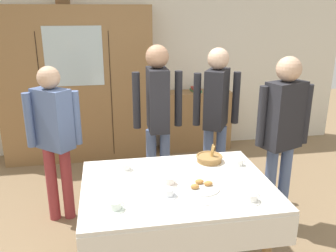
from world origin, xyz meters
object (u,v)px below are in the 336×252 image
(tea_cup_mid_left, at_px, (170,181))
(pastry_plate, at_px, (201,187))
(tea_cup_front_edge, at_px, (239,163))
(spoon_back_edge, at_px, (204,205))
(tea_cup_near_left, at_px, (116,206))
(bookshelf_low, at_px, (195,120))
(person_near_right_end, at_px, (54,131))
(spoon_center, at_px, (179,170))
(book_stack, at_px, (196,89))
(person_behind_table_right, at_px, (283,127))
(tea_cup_far_right, at_px, (126,168))
(tea_cup_far_left, at_px, (169,193))
(dining_table, at_px, (178,197))
(person_behind_table_left, at_px, (216,109))
(person_by_cabinet, at_px, (158,110))
(wall_cabinet, at_px, (78,85))
(bread_basket, at_px, (209,158))
(tea_cup_mid_right, at_px, (252,198))

(tea_cup_mid_left, distance_m, pastry_plate, 0.25)
(tea_cup_front_edge, relative_size, spoon_back_edge, 1.09)
(tea_cup_near_left, height_order, tea_cup_front_edge, same)
(bookshelf_low, height_order, person_near_right_end, person_near_right_end)
(spoon_back_edge, bearing_deg, pastry_plate, 78.49)
(tea_cup_front_edge, xyz_separation_m, spoon_center, (-0.54, 0.01, -0.02))
(tea_cup_near_left, relative_size, tea_cup_front_edge, 1.00)
(book_stack, relative_size, spoon_back_edge, 1.93)
(person_behind_table_right, bearing_deg, book_stack, 97.30)
(book_stack, height_order, person_near_right_end, person_near_right_end)
(bookshelf_low, height_order, tea_cup_far_right, bookshelf_low)
(tea_cup_far_left, bearing_deg, tea_cup_near_left, -162.72)
(tea_cup_far_left, distance_m, spoon_back_edge, 0.28)
(dining_table, distance_m, person_behind_table_right, 1.25)
(tea_cup_front_edge, height_order, spoon_back_edge, tea_cup_front_edge)
(tea_cup_far_left, xyz_separation_m, person_behind_table_left, (0.76, 1.31, 0.25))
(tea_cup_near_left, height_order, pastry_plate, tea_cup_near_left)
(tea_cup_near_left, relative_size, tea_cup_far_left, 1.00)
(tea_cup_far_left, bearing_deg, person_by_cabinet, 85.10)
(dining_table, relative_size, person_by_cabinet, 0.85)
(wall_cabinet, relative_size, bookshelf_low, 2.02)
(dining_table, height_order, person_behind_table_left, person_behind_table_left)
(person_near_right_end, bearing_deg, dining_table, -42.63)
(spoon_center, distance_m, person_behind_table_left, 1.10)
(tea_cup_front_edge, bearing_deg, bookshelf_low, 84.86)
(pastry_plate, height_order, person_behind_table_left, person_behind_table_left)
(bread_basket, relative_size, person_behind_table_right, 0.14)
(pastry_plate, xyz_separation_m, person_behind_table_right, (0.93, 0.54, 0.25))
(person_behind_table_right, bearing_deg, dining_table, -157.27)
(wall_cabinet, xyz_separation_m, bookshelf_low, (1.72, 0.05, -0.62))
(spoon_back_edge, height_order, person_behind_table_right, person_behind_table_right)
(tea_cup_front_edge, height_order, person_behind_table_right, person_behind_table_right)
(bookshelf_low, bearing_deg, dining_table, -107.19)
(tea_cup_far_left, bearing_deg, bookshelf_low, 71.89)
(tea_cup_mid_left, distance_m, tea_cup_front_edge, 0.71)
(tea_cup_mid_right, bearing_deg, person_by_cabinet, 108.07)
(bread_basket, distance_m, pastry_plate, 0.52)
(bookshelf_low, xyz_separation_m, pastry_plate, (-0.65, -2.72, 0.33))
(book_stack, bearing_deg, tea_cup_front_edge, -95.14)
(bread_basket, bearing_deg, tea_cup_near_left, -141.69)
(tea_cup_far_right, bearing_deg, bookshelf_low, 62.42)
(tea_cup_mid_right, distance_m, person_by_cabinet, 1.54)
(person_behind_table_left, bearing_deg, tea_cup_front_edge, -93.87)
(tea_cup_far_left, height_order, person_behind_table_right, person_behind_table_right)
(person_behind_table_left, bearing_deg, spoon_center, -124.34)
(tea_cup_far_left, relative_size, tea_cup_mid_right, 1.00)
(pastry_plate, bearing_deg, book_stack, 76.64)
(tea_cup_far_left, bearing_deg, tea_cup_front_edge, 31.10)
(tea_cup_far_right, bearing_deg, dining_table, -41.81)
(tea_cup_mid_left, height_order, tea_cup_far_left, same)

